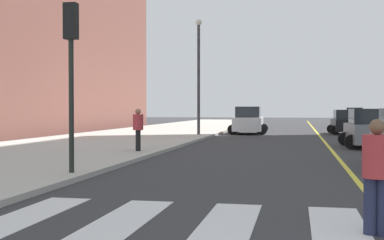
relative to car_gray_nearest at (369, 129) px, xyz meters
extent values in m
cube|color=#B2ADA3|center=(-14.12, -2.63, -0.82)|extent=(10.00, 120.00, 0.15)
cube|color=silver|center=(-8.22, -18.63, -0.89)|extent=(0.90, 4.00, 0.01)
cube|color=silver|center=(-6.42, -18.63, -0.89)|extent=(0.90, 4.00, 0.01)
cube|color=silver|center=(-4.62, -18.63, -0.89)|extent=(0.90, 4.00, 0.01)
cube|color=silver|center=(-2.82, -18.63, -0.89)|extent=(0.90, 4.00, 0.01)
cube|color=yellow|center=(-1.92, 17.37, -0.89)|extent=(0.16, 80.00, 0.01)
cube|color=brown|center=(-28.58, 15.12, 10.03)|extent=(16.00, 32.00, 21.86)
cube|color=slate|center=(0.00, -0.06, -0.19)|extent=(2.09, 4.37, 0.92)
cube|color=#1E2328|center=(-0.01, 0.19, 0.64)|extent=(1.71, 2.20, 0.78)
cylinder|color=black|center=(-0.95, -1.43, -0.55)|extent=(0.70, 0.25, 0.70)
cylinder|color=black|center=(-1.04, 1.24, -0.55)|extent=(0.70, 0.25, 0.70)
cube|color=silver|center=(-7.13, 12.80, -0.14)|extent=(2.23, 4.71, 1.00)
cube|color=#1E2328|center=(-7.12, 12.52, 0.76)|extent=(1.84, 2.37, 0.84)
cylinder|color=black|center=(-6.09, 14.27, -0.52)|extent=(0.76, 0.26, 0.75)
cylinder|color=black|center=(-8.24, 14.21, -0.52)|extent=(0.76, 0.26, 0.75)
cylinder|color=black|center=(-6.01, 11.39, -0.52)|extent=(0.76, 0.26, 0.75)
cylinder|color=black|center=(-8.16, 11.33, -0.52)|extent=(0.76, 0.26, 0.75)
cube|color=black|center=(0.13, 14.05, -0.22)|extent=(1.98, 4.18, 0.88)
cube|color=#1E2328|center=(0.13, 14.30, 0.57)|extent=(1.63, 2.11, 0.75)
cylinder|color=black|center=(-0.78, 12.74, -0.57)|extent=(0.67, 0.24, 0.67)
cylinder|color=black|center=(1.12, 12.80, -0.57)|extent=(0.67, 0.24, 0.67)
cylinder|color=black|center=(-0.86, 15.30, -0.57)|extent=(0.67, 0.24, 0.67)
cylinder|color=black|center=(1.05, 15.36, -0.57)|extent=(0.67, 0.24, 0.67)
cube|color=#2D479E|center=(3.12, 36.89, -0.15)|extent=(2.30, 4.69, 0.98)
cube|color=#1E2328|center=(3.14, 37.16, 0.74)|extent=(1.86, 2.38, 0.83)
cylinder|color=black|center=(2.00, 35.52, -0.53)|extent=(0.75, 0.28, 0.74)
cylinder|color=black|center=(4.11, 35.42, -0.53)|extent=(0.75, 0.28, 0.74)
cylinder|color=black|center=(2.14, 38.36, -0.53)|extent=(0.75, 0.28, 0.74)
cylinder|color=black|center=(4.25, 38.26, -0.53)|extent=(0.75, 0.28, 0.74)
cylinder|color=black|center=(-0.96, -8.55, -0.55)|extent=(0.71, 0.25, 0.70)
cylinder|color=black|center=(-9.62, -13.52, 1.10)|extent=(0.14, 0.14, 3.69)
cube|color=black|center=(-9.62, -13.52, 3.44)|extent=(0.36, 0.28, 1.00)
sphere|color=red|center=(-9.62, -13.34, 3.74)|extent=(0.18, 0.18, 0.18)
sphere|color=orange|center=(-9.62, -13.34, 3.44)|extent=(0.18, 0.18, 0.18)
sphere|color=green|center=(-9.62, -13.34, 3.14)|extent=(0.18, 0.18, 0.18)
cylinder|color=#232847|center=(-2.39, -18.74, -0.46)|extent=(0.20, 0.20, 0.87)
cylinder|color=#232847|center=(-2.21, -18.75, -0.46)|extent=(0.20, 0.20, 0.87)
cylinder|color=#B23338|center=(-2.30, -18.75, 0.30)|extent=(0.44, 0.44, 0.66)
sphere|color=brown|center=(-2.30, -18.75, 0.75)|extent=(0.24, 0.24, 0.24)
cylinder|color=black|center=(-10.03, -6.06, -0.31)|extent=(0.20, 0.20, 0.88)
cylinder|color=black|center=(-10.07, -5.88, -0.31)|extent=(0.20, 0.20, 0.88)
cylinder|color=#B23338|center=(-10.05, -5.97, 0.46)|extent=(0.44, 0.44, 0.66)
sphere|color=#936B4C|center=(-10.05, -5.97, 0.91)|extent=(0.24, 0.24, 0.24)
cylinder|color=#38383D|center=(-10.14, 8.32, 3.03)|extent=(0.20, 0.20, 7.56)
sphere|color=silver|center=(-10.14, 8.32, 6.96)|extent=(0.44, 0.44, 0.44)
camera|label=1|loc=(-3.49, -27.03, 1.03)|focal=48.88mm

